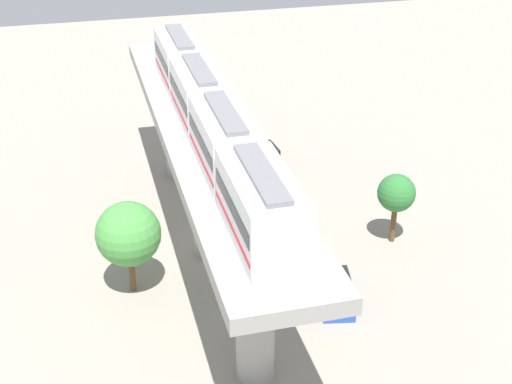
# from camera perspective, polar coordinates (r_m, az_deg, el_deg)

# --- Properties ---
(ground_plane) EXTENTS (120.00, 120.00, 0.00)m
(ground_plane) POSITION_cam_1_polar(r_m,az_deg,el_deg) (46.23, -3.73, -4.81)
(ground_plane) COLOR gray
(viaduct) EXTENTS (5.20, 35.80, 8.73)m
(viaduct) POSITION_cam_1_polar(r_m,az_deg,el_deg) (42.95, -4.00, 2.74)
(viaduct) COLOR #999691
(viaduct) RESTS_ON ground
(train) EXTENTS (2.64, 27.45, 3.24)m
(train) POSITION_cam_1_polar(r_m,az_deg,el_deg) (39.48, -3.53, 6.00)
(train) COLOR silver
(train) RESTS_ON viaduct
(parked_car_blue) EXTENTS (2.58, 4.47, 1.76)m
(parked_car_blue) POSITION_cam_1_polar(r_m,az_deg,el_deg) (41.72, 6.26, -7.79)
(parked_car_blue) COLOR #284CB7
(parked_car_blue) RESTS_ON ground
(parked_car_red) EXTENTS (2.12, 4.33, 1.76)m
(parked_car_red) POSITION_cam_1_polar(r_m,az_deg,el_deg) (56.83, 0.74, 2.76)
(parked_car_red) COLOR red
(parked_car_red) RESTS_ON ground
(tree_near_viaduct) EXTENTS (2.46, 2.46, 4.79)m
(tree_near_viaduct) POSITION_cam_1_polar(r_m,az_deg,el_deg) (46.45, 11.11, -0.13)
(tree_near_viaduct) COLOR brown
(tree_near_viaduct) RESTS_ON ground
(tree_mid_lot) EXTENTS (3.76, 3.76, 5.74)m
(tree_mid_lot) POSITION_cam_1_polar(r_m,az_deg,el_deg) (41.31, -10.13, -3.32)
(tree_mid_lot) COLOR brown
(tree_mid_lot) RESTS_ON ground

